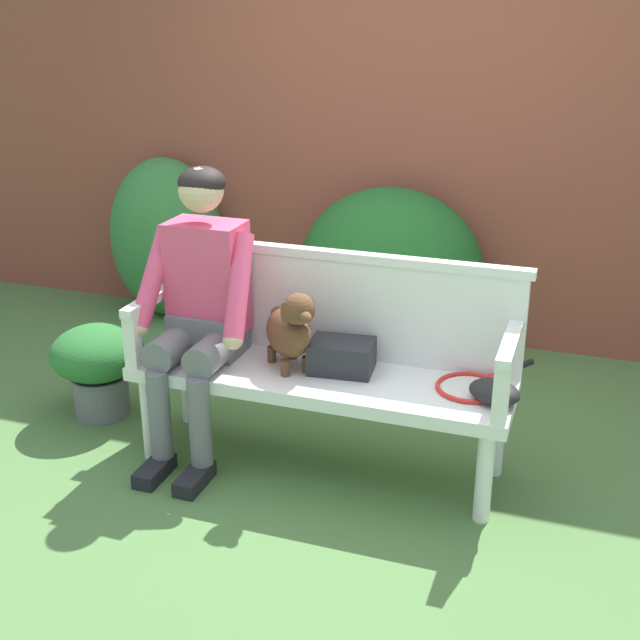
% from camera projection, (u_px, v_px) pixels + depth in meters
% --- Properties ---
extents(ground_plane, '(40.00, 40.00, 0.00)m').
position_uv_depth(ground_plane, '(320.00, 464.00, 3.83)').
color(ground_plane, '#4C753D').
extents(brick_garden_fence, '(8.00, 0.30, 2.61)m').
position_uv_depth(brick_garden_fence, '(420.00, 125.00, 5.00)').
color(brick_garden_fence, brown).
rests_on(brick_garden_fence, ground).
extents(hedge_bush_far_right, '(1.11, 0.84, 1.00)m').
position_uv_depth(hedge_bush_far_right, '(390.00, 270.00, 4.95)').
color(hedge_bush_far_right, '#1E5B23').
rests_on(hedge_bush_far_right, ground).
extents(hedge_bush_far_left, '(0.77, 0.63, 1.07)m').
position_uv_depth(hedge_bush_far_left, '(167.00, 238.00, 5.47)').
color(hedge_bush_far_left, '#337538').
rests_on(hedge_bush_far_left, ground).
extents(garden_bench, '(1.71, 0.50, 0.47)m').
position_uv_depth(garden_bench, '(320.00, 385.00, 3.68)').
color(garden_bench, white).
rests_on(garden_bench, ground).
extents(bench_backrest, '(1.75, 0.06, 0.50)m').
position_uv_depth(bench_backrest, '(336.00, 303.00, 3.76)').
color(bench_backrest, white).
rests_on(bench_backrest, garden_bench).
extents(bench_armrest_left_end, '(0.06, 0.50, 0.28)m').
position_uv_depth(bench_armrest_left_end, '(145.00, 315.00, 3.75)').
color(bench_armrest_left_end, white).
rests_on(bench_armrest_left_end, garden_bench).
extents(bench_armrest_right_end, '(0.06, 0.50, 0.28)m').
position_uv_depth(bench_armrest_right_end, '(507.00, 363.00, 3.26)').
color(bench_armrest_right_end, white).
rests_on(bench_armrest_right_end, garden_bench).
extents(person_seated, '(0.56, 0.65, 1.34)m').
position_uv_depth(person_seated, '(200.00, 302.00, 3.72)').
color(person_seated, black).
rests_on(person_seated, ground).
extents(dog_on_bench, '(0.34, 0.35, 0.39)m').
position_uv_depth(dog_on_bench, '(291.00, 329.00, 3.61)').
color(dog_on_bench, brown).
rests_on(dog_on_bench, garden_bench).
extents(tennis_racket, '(0.44, 0.56, 0.03)m').
position_uv_depth(tennis_racket, '(474.00, 386.00, 3.51)').
color(tennis_racket, red).
rests_on(tennis_racket, garden_bench).
extents(baseball_glove, '(0.27, 0.24, 0.09)m').
position_uv_depth(baseball_glove, '(494.00, 392.00, 3.37)').
color(baseball_glove, black).
rests_on(baseball_glove, garden_bench).
extents(sports_bag, '(0.30, 0.23, 0.14)m').
position_uv_depth(sports_bag, '(342.00, 356.00, 3.65)').
color(sports_bag, '#232328').
rests_on(sports_bag, garden_bench).
extents(potted_plant, '(0.47, 0.47, 0.48)m').
position_uv_depth(potted_plant, '(98.00, 362.00, 4.19)').
color(potted_plant, slate).
rests_on(potted_plant, ground).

